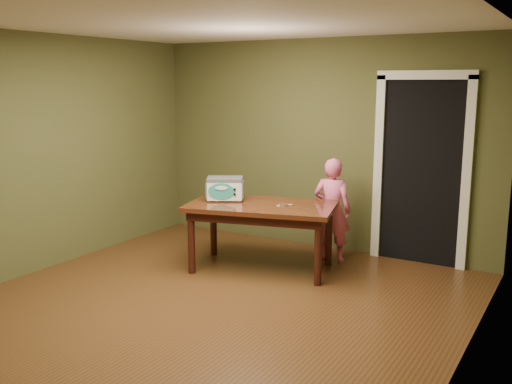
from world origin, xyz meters
TOP-DOWN VIEW (x-y plane):
  - floor at (0.00, 0.00)m, footprint 5.00×5.00m
  - room_shell at (0.00, 0.00)m, footprint 4.52×5.02m
  - doorway at (1.30, 2.78)m, footprint 1.10×0.66m
  - dining_table at (-0.13, 1.33)m, footprint 1.78×1.28m
  - toy_oven at (-0.59, 1.29)m, footprint 0.49×0.45m
  - baking_pan at (0.12, 1.37)m, footprint 0.10×0.10m
  - spatula at (0.12, 1.38)m, footprint 0.13×0.16m
  - child at (0.41, 2.02)m, footprint 0.48×0.34m

SIDE VIEW (x-z plane):
  - floor at x=0.00m, z-range 0.00..0.00m
  - child at x=0.41m, z-range 0.00..1.22m
  - dining_table at x=-0.13m, z-range 0.28..1.03m
  - spatula at x=0.12m, z-range 0.75..0.76m
  - baking_pan at x=0.12m, z-range 0.75..0.77m
  - toy_oven at x=-0.59m, z-range 0.76..1.02m
  - doorway at x=1.30m, z-range -0.07..2.18m
  - room_shell at x=0.00m, z-range 0.40..3.01m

